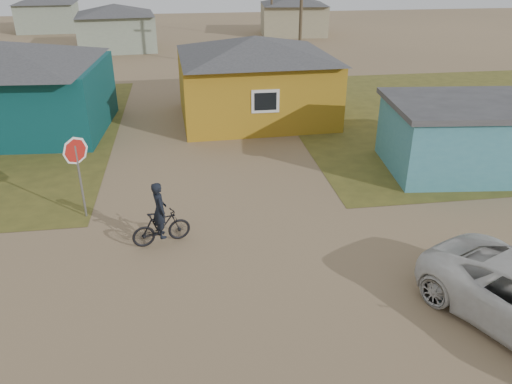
% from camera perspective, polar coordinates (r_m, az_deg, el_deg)
% --- Properties ---
extents(ground, '(120.00, 120.00, 0.00)m').
position_cam_1_polar(ground, '(12.09, -2.34, -12.06)').
color(ground, '#8D7251').
extents(grass_ne, '(20.00, 18.00, 0.00)m').
position_cam_1_polar(grass_ne, '(27.98, 24.49, 8.20)').
color(grass_ne, brown).
rests_on(grass_ne, ground).
extents(house_teal, '(8.93, 7.08, 4.00)m').
position_cam_1_polar(house_teal, '(24.80, -26.45, 10.74)').
color(house_teal, '#0A373A').
rests_on(house_teal, ground).
extents(house_yellow, '(7.72, 6.76, 3.90)m').
position_cam_1_polar(house_yellow, '(24.34, -0.10, 13.03)').
color(house_yellow, '#A47719').
rests_on(house_yellow, ground).
extents(shed_turquoise, '(6.71, 4.93, 2.60)m').
position_cam_1_polar(shed_turquoise, '(20.03, 23.59, 5.93)').
color(shed_turquoise, teal).
rests_on(shed_turquoise, ground).
extents(house_pale_west, '(7.04, 6.15, 3.60)m').
position_cam_1_polar(house_pale_west, '(44.14, -15.67, 17.77)').
color(house_pale_west, gray).
rests_on(house_pale_west, ground).
extents(house_beige_east, '(6.95, 6.05, 3.60)m').
position_cam_1_polar(house_beige_east, '(50.98, 4.30, 19.57)').
color(house_beige_east, gray).
rests_on(house_beige_east, ground).
extents(house_pale_north, '(6.28, 5.81, 3.40)m').
position_cam_1_polar(house_pale_north, '(57.29, -22.73, 18.37)').
color(house_pale_north, gray).
rests_on(house_pale_north, ground).
extents(utility_pole_near, '(1.40, 0.20, 8.00)m').
position_cam_1_polar(utility_pole_near, '(32.51, 5.17, 20.00)').
color(utility_pole_near, '#4C3E2D').
rests_on(utility_pole_near, ground).
extents(stop_sign, '(0.80, 0.36, 2.60)m').
position_cam_1_polar(stop_sign, '(15.57, -19.79, 3.52)').
color(stop_sign, gray).
rests_on(stop_sign, ground).
extents(cyclist, '(1.71, 0.90, 1.86)m').
position_cam_1_polar(cyclist, '(14.04, -10.83, -3.35)').
color(cyclist, black).
rests_on(cyclist, ground).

